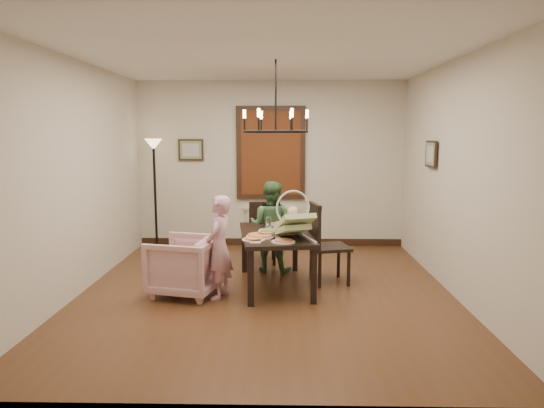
{
  "coord_description": "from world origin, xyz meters",
  "views": [
    {
      "loc": [
        0.2,
        -5.72,
        1.93
      ],
      "look_at": [
        0.07,
        0.28,
        1.05
      ],
      "focal_mm": 32.0,
      "sensor_mm": 36.0,
      "label": 1
    }
  ],
  "objects_px": {
    "chair_right": "(330,243)",
    "drinking_glass": "(282,228)",
    "chair_far": "(263,233)",
    "baby_bouncer": "(293,223)",
    "seated_man": "(271,234)",
    "elderly_woman": "(219,256)",
    "floor_lamp": "(155,196)",
    "dining_table": "(276,239)",
    "armchair": "(185,265)"
  },
  "relations": [
    {
      "from": "elderly_woman",
      "to": "chair_right",
      "type": "bearing_deg",
      "value": 127.49
    },
    {
      "from": "dining_table",
      "to": "floor_lamp",
      "type": "xyz_separation_m",
      "value": [
        -2.02,
        1.92,
        0.29
      ]
    },
    {
      "from": "dining_table",
      "to": "chair_far",
      "type": "height_order",
      "value": "chair_far"
    },
    {
      "from": "dining_table",
      "to": "baby_bouncer",
      "type": "distance_m",
      "value": 0.52
    },
    {
      "from": "chair_far",
      "to": "drinking_glass",
      "type": "xyz_separation_m",
      "value": [
        0.28,
        -1.2,
        0.32
      ]
    },
    {
      "from": "dining_table",
      "to": "elderly_woman",
      "type": "height_order",
      "value": "elderly_woman"
    },
    {
      "from": "chair_right",
      "to": "floor_lamp",
      "type": "distance_m",
      "value": 3.25
    },
    {
      "from": "baby_bouncer",
      "to": "floor_lamp",
      "type": "bearing_deg",
      "value": 115.7
    },
    {
      "from": "dining_table",
      "to": "baby_bouncer",
      "type": "relative_size",
      "value": 2.59
    },
    {
      "from": "floor_lamp",
      "to": "seated_man",
      "type": "bearing_deg",
      "value": -32.04
    },
    {
      "from": "armchair",
      "to": "drinking_glass",
      "type": "height_order",
      "value": "drinking_glass"
    },
    {
      "from": "elderly_woman",
      "to": "floor_lamp",
      "type": "distance_m",
      "value": 2.76
    },
    {
      "from": "elderly_woman",
      "to": "seated_man",
      "type": "relative_size",
      "value": 0.96
    },
    {
      "from": "elderly_woman",
      "to": "baby_bouncer",
      "type": "height_order",
      "value": "baby_bouncer"
    },
    {
      "from": "dining_table",
      "to": "seated_man",
      "type": "relative_size",
      "value": 1.49
    },
    {
      "from": "drinking_glass",
      "to": "chair_far",
      "type": "bearing_deg",
      "value": 103.34
    },
    {
      "from": "chair_right",
      "to": "drinking_glass",
      "type": "relative_size",
      "value": 7.0
    },
    {
      "from": "chair_far",
      "to": "elderly_woman",
      "type": "height_order",
      "value": "elderly_woman"
    },
    {
      "from": "baby_bouncer",
      "to": "drinking_glass",
      "type": "xyz_separation_m",
      "value": [
        -0.13,
        0.3,
        -0.12
      ]
    },
    {
      "from": "elderly_woman",
      "to": "seated_man",
      "type": "height_order",
      "value": "seated_man"
    },
    {
      "from": "baby_bouncer",
      "to": "dining_table",
      "type": "bearing_deg",
      "value": 100.19
    },
    {
      "from": "chair_far",
      "to": "seated_man",
      "type": "relative_size",
      "value": 0.86
    },
    {
      "from": "dining_table",
      "to": "elderly_woman",
      "type": "bearing_deg",
      "value": -153.34
    },
    {
      "from": "chair_far",
      "to": "chair_right",
      "type": "relative_size",
      "value": 0.85
    },
    {
      "from": "chair_far",
      "to": "floor_lamp",
      "type": "xyz_separation_m",
      "value": [
        -1.81,
        0.81,
        0.45
      ]
    },
    {
      "from": "elderly_woman",
      "to": "drinking_glass",
      "type": "bearing_deg",
      "value": 129.49
    },
    {
      "from": "baby_bouncer",
      "to": "seated_man",
      "type": "bearing_deg",
      "value": 86.51
    },
    {
      "from": "chair_right",
      "to": "elderly_woman",
      "type": "xyz_separation_m",
      "value": [
        -1.35,
        -0.61,
        -0.03
      ]
    },
    {
      "from": "seated_man",
      "to": "chair_right",
      "type": "bearing_deg",
      "value": 161.69
    },
    {
      "from": "elderly_woman",
      "to": "floor_lamp",
      "type": "relative_size",
      "value": 0.56
    },
    {
      "from": "armchair",
      "to": "floor_lamp",
      "type": "distance_m",
      "value": 2.49
    },
    {
      "from": "elderly_woman",
      "to": "drinking_glass",
      "type": "relative_size",
      "value": 6.66
    },
    {
      "from": "chair_far",
      "to": "baby_bouncer",
      "type": "bearing_deg",
      "value": -79.02
    },
    {
      "from": "seated_man",
      "to": "baby_bouncer",
      "type": "xyz_separation_m",
      "value": [
        0.29,
        -1.1,
        0.37
      ]
    },
    {
      "from": "drinking_glass",
      "to": "floor_lamp",
      "type": "relative_size",
      "value": 0.08
    },
    {
      "from": "chair_far",
      "to": "dining_table",
      "type": "bearing_deg",
      "value": -83.97
    },
    {
      "from": "chair_right",
      "to": "armchair",
      "type": "distance_m",
      "value": 1.86
    },
    {
      "from": "armchair",
      "to": "elderly_woman",
      "type": "distance_m",
      "value": 0.48
    },
    {
      "from": "elderly_woman",
      "to": "seated_man",
      "type": "xyz_separation_m",
      "value": [
        0.57,
        1.15,
        0.02
      ]
    },
    {
      "from": "chair_far",
      "to": "seated_man",
      "type": "xyz_separation_m",
      "value": [
        0.13,
        -0.41,
        0.08
      ]
    },
    {
      "from": "armchair",
      "to": "chair_right",
      "type": "bearing_deg",
      "value": 118.51
    },
    {
      "from": "chair_right",
      "to": "armchair",
      "type": "xyz_separation_m",
      "value": [
        -1.79,
        -0.49,
        -0.18
      ]
    },
    {
      "from": "drinking_glass",
      "to": "floor_lamp",
      "type": "distance_m",
      "value": 2.9
    },
    {
      "from": "baby_bouncer",
      "to": "floor_lamp",
      "type": "relative_size",
      "value": 0.34
    },
    {
      "from": "chair_right",
      "to": "floor_lamp",
      "type": "xyz_separation_m",
      "value": [
        -2.71,
        1.75,
        0.37
      ]
    },
    {
      "from": "floor_lamp",
      "to": "baby_bouncer",
      "type": "bearing_deg",
      "value": -46.04
    },
    {
      "from": "elderly_woman",
      "to": "floor_lamp",
      "type": "xyz_separation_m",
      "value": [
        -1.36,
        2.36,
        0.39
      ]
    },
    {
      "from": "seated_man",
      "to": "drinking_glass",
      "type": "relative_size",
      "value": 6.96
    },
    {
      "from": "dining_table",
      "to": "elderly_woman",
      "type": "xyz_separation_m",
      "value": [
        -0.65,
        -0.44,
        -0.11
      ]
    },
    {
      "from": "chair_far",
      "to": "seated_man",
      "type": "height_order",
      "value": "seated_man"
    }
  ]
}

